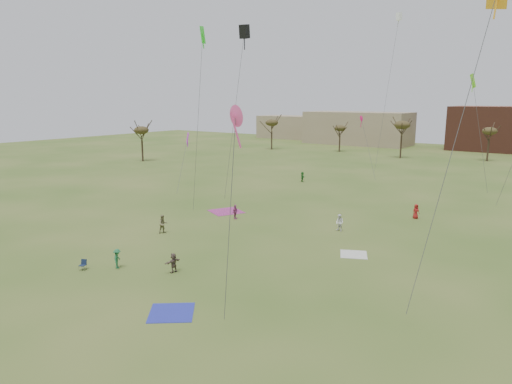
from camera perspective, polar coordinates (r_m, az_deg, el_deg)
The scene contains 17 objects.
ground at distance 35.91m, azimuth -11.53°, elevation -11.75°, with size 260.00×260.00×0.00m, color #37591B.
flyer_near_center at distance 40.85m, azimuth -16.72°, elevation -7.87°, with size 1.08×0.62×1.67m, color #246C3E.
spectator_fore_b at distance 49.99m, azimuth -11.39°, elevation -3.89°, with size 0.96×0.75×1.98m, color olive.
spectator_fore_c at distance 38.87m, azimuth -10.13°, elevation -8.58°, with size 1.51×0.48×1.63m, color brown.
spectator_mid_d at distance 54.79m, azimuth -2.59°, elevation -2.46°, with size 1.02×0.42×1.74m, color #AA4687.
spectator_mid_e at distance 50.54m, azimuth 10.27°, elevation -3.75°, with size 0.91×0.71×1.87m, color white.
flyer_far_a at distance 79.88m, azimuth 5.74°, elevation 1.88°, with size 1.57×0.50×1.69m, color #26722A.
flyer_far_b at distance 58.11m, azimuth 19.11°, elevation -2.27°, with size 0.85×0.56×1.75m, color maroon.
blanket_blue at distance 32.30m, azimuth -10.37°, elevation -14.43°, with size 2.90×2.90×0.03m, color #2A33B8.
blanket_cream at distance 43.61m, azimuth 11.95°, elevation -7.55°, with size 2.38×2.38×0.03m, color silver.
blanket_plum at distance 58.62m, azimuth -3.71°, elevation -2.42°, with size 3.73×3.73×0.03m, color #AB3483.
camp_chair_left at distance 41.53m, azimuth -20.57°, elevation -8.65°, with size 0.68×0.70×0.87m.
kites_aloft at distance 61.29m, azimuth 8.42°, elevation 17.20°, with size 55.37×71.40×27.76m.
tree_line at distance 105.10m, azimuth 20.76°, elevation 6.91°, with size 117.44×49.32×8.91m.
building_tan at distance 149.76m, azimuth 12.42°, elevation 7.70°, with size 32.00×14.00×10.00m, color #937F60.
building_brick at distance 143.66m, azimuth 28.15°, elevation 6.88°, with size 26.00×16.00×12.00m, color brown.
building_tan_west at distance 169.98m, azimuth 3.99°, elevation 8.01°, with size 20.00×12.00×8.00m, color #937F60.
Camera 1 is at (24.62, -22.09, 13.98)m, focal length 32.45 mm.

